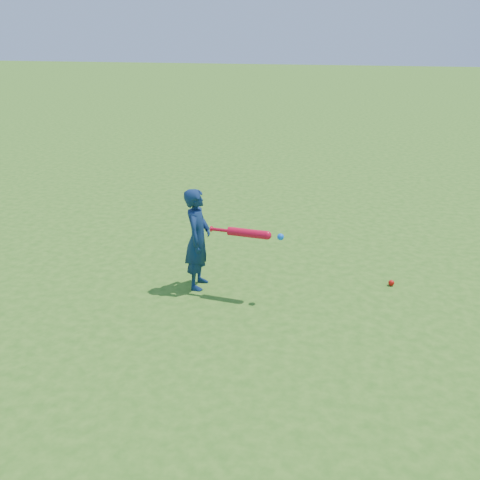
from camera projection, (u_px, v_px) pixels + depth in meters
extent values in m
plane|color=#326818|center=(200.00, 275.00, 6.49)|extent=(80.00, 80.00, 0.00)
imported|color=#10254A|center=(198.00, 239.00, 6.00)|extent=(0.29, 0.43, 1.17)
sphere|color=red|center=(391.00, 283.00, 6.21)|extent=(0.07, 0.07, 0.07)
cylinder|color=red|center=(211.00, 229.00, 5.84)|extent=(0.02, 0.06, 0.06)
cylinder|color=red|center=(220.00, 230.00, 5.81)|extent=(0.21, 0.06, 0.04)
cylinder|color=red|center=(248.00, 233.00, 5.72)|extent=(0.44, 0.14, 0.09)
sphere|color=red|center=(267.00, 235.00, 5.66)|extent=(0.09, 0.09, 0.09)
sphere|color=blue|center=(281.00, 237.00, 5.61)|extent=(0.07, 0.07, 0.07)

